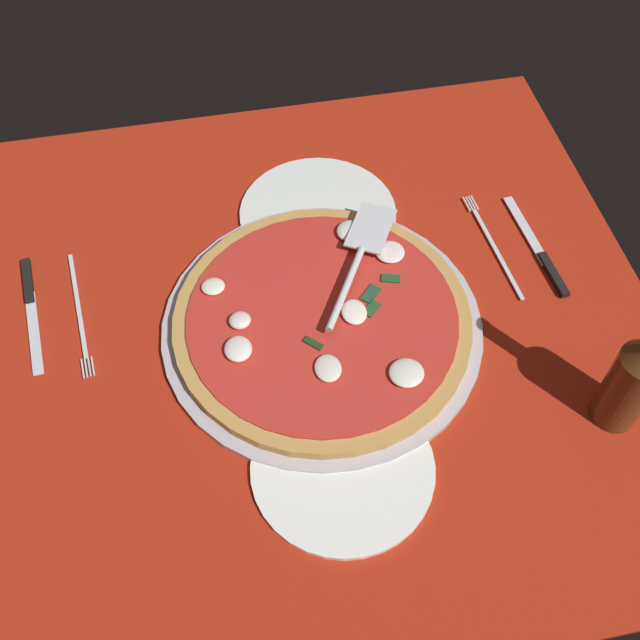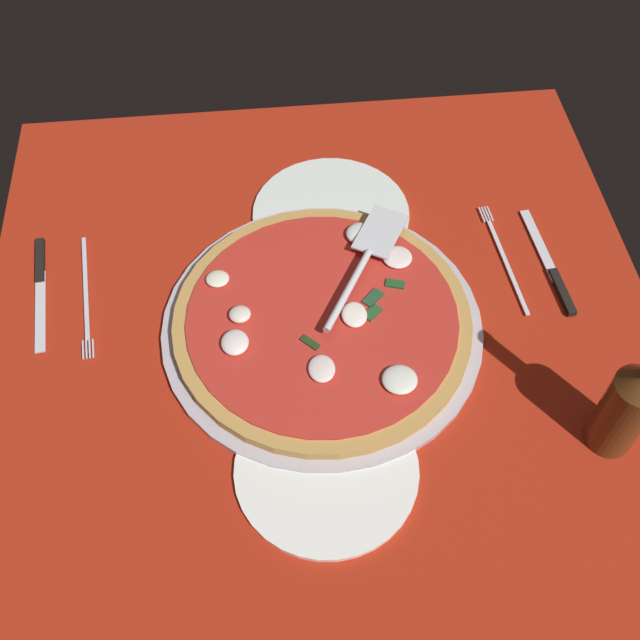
% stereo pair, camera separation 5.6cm
% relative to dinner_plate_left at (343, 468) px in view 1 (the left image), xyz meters
% --- Properties ---
extents(ground_plane, '(0.93, 0.93, 0.01)m').
position_rel_dinner_plate_left_xyz_m(ground_plane, '(0.22, -0.02, -0.01)').
color(ground_plane, '#A62311').
extents(checker_pattern, '(0.93, 0.93, 0.00)m').
position_rel_dinner_plate_left_xyz_m(checker_pattern, '(0.22, -0.02, -0.01)').
color(checker_pattern, silver).
rests_on(checker_pattern, ground_plane).
extents(pizza_pan, '(0.44, 0.44, 0.01)m').
position_rel_dinner_plate_left_xyz_m(pizza_pan, '(0.21, -0.01, 0.00)').
color(pizza_pan, '#B9B0BA').
rests_on(pizza_pan, ground_plane).
extents(dinner_plate_left, '(0.22, 0.22, 0.01)m').
position_rel_dinner_plate_left_xyz_m(dinner_plate_left, '(0.00, 0.00, 0.00)').
color(dinner_plate_left, white).
rests_on(dinner_plate_left, ground_plane).
extents(dinner_plate_right, '(0.24, 0.24, 0.01)m').
position_rel_dinner_plate_left_xyz_m(dinner_plate_right, '(0.42, -0.05, 0.00)').
color(dinner_plate_right, white).
rests_on(dinner_plate_right, ground_plane).
extents(pizza, '(0.40, 0.40, 0.03)m').
position_rel_dinner_plate_left_xyz_m(pizza, '(0.21, -0.01, 0.02)').
color(pizza, '#C28E47').
rests_on(pizza, pizza_pan).
extents(pizza_server, '(0.22, 0.15, 0.01)m').
position_rel_dinner_plate_left_xyz_m(pizza_server, '(0.29, -0.08, 0.04)').
color(pizza_server, silver).
rests_on(pizza_server, pizza).
extents(place_setting_near, '(0.22, 0.15, 0.01)m').
position_rel_dinner_plate_left_xyz_m(place_setting_near, '(0.29, -0.33, -0.00)').
color(place_setting_near, white).
rests_on(place_setting_near, ground_plane).
extents(place_setting_far, '(0.22, 0.16, 0.01)m').
position_rel_dinner_plate_left_xyz_m(place_setting_far, '(0.31, 0.34, -0.00)').
color(place_setting_far, white).
rests_on(place_setting_far, ground_plane).
extents(beer_bottle, '(0.06, 0.06, 0.24)m').
position_rel_dinner_plate_left_xyz_m(beer_bottle, '(0.01, -0.35, 0.08)').
color(beer_bottle, '#583114').
rests_on(beer_bottle, ground_plane).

